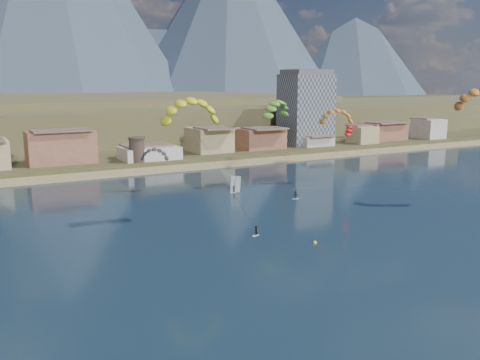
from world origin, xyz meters
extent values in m
plane|color=black|center=(0.00, 0.00, 0.00)|extent=(2400.00, 2400.00, 0.00)
cube|color=tan|center=(0.00, 106.00, 0.25)|extent=(2200.00, 12.00, 0.90)
cube|color=brown|center=(0.00, 560.00, 0.00)|extent=(2200.00, 900.00, 4.00)
cube|color=brown|center=(40.00, 220.00, 9.50)|extent=(320.00, 150.00, 15.00)
cube|color=brown|center=(260.00, 205.00, 6.00)|extent=(240.00, 120.00, 8.00)
cone|color=#2C384A|center=(400.00, 800.00, 147.00)|extent=(380.00, 380.00, 290.00)
cone|color=#2C384A|center=(680.00, 810.00, 127.00)|extent=(340.00, 340.00, 250.00)
cone|color=#2C384A|center=(900.00, 820.00, 112.00)|extent=(320.00, 320.00, 220.00)
cube|color=gray|center=(85.00, 128.00, 17.00)|extent=(20.00, 16.00, 30.00)
cube|color=#59595E|center=(85.00, 128.00, 33.00)|extent=(18.00, 14.40, 2.00)
cylinder|color=#47382D|center=(5.00, 114.00, 6.00)|extent=(5.20, 5.20, 8.00)
cylinder|color=#47382D|center=(5.00, 114.00, 10.30)|extent=(5.82, 5.82, 0.60)
cube|color=silver|center=(0.17, 25.98, 0.05)|extent=(1.68, 0.98, 0.11)
imported|color=black|center=(0.17, 25.98, 1.04)|extent=(1.08, 0.96, 1.86)
cylinder|color=#262626|center=(-3.71, 32.35, 11.22)|extent=(0.05, 0.05, 25.01)
cube|color=silver|center=(25.17, 48.68, 0.06)|extent=(1.78, 0.84, 0.11)
imported|color=black|center=(25.17, 48.68, 1.10)|extent=(1.39, 0.97, 1.97)
cylinder|color=#262626|center=(26.46, 55.49, 10.56)|extent=(0.05, 0.05, 23.21)
cylinder|color=#262626|center=(-2.98, 69.93, 4.47)|extent=(0.04, 0.04, 11.56)
cylinder|color=#262626|center=(45.69, 54.77, 8.98)|extent=(0.04, 0.04, 19.12)
cylinder|color=#262626|center=(54.87, 60.32, 6.79)|extent=(0.04, 0.04, 15.25)
cube|color=silver|center=(15.20, 62.98, 0.06)|extent=(2.55, 1.11, 0.12)
imported|color=black|center=(15.20, 62.98, 1.01)|extent=(0.95, 0.70, 1.78)
cube|color=white|center=(15.61, 62.98, 2.29)|extent=(1.38, 2.80, 4.24)
sphere|color=#FFF91A|center=(7.37, 16.64, 0.12)|extent=(0.70, 0.70, 0.70)
camera|label=1|loc=(-49.50, -58.32, 29.68)|focal=39.34mm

